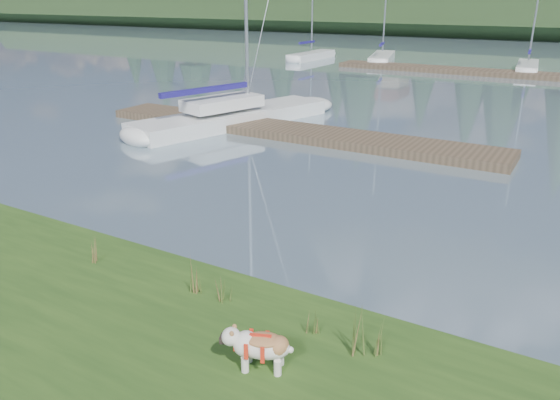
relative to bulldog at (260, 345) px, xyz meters
The scene contains 15 objects.
ground 33.63m from the bulldog, 94.45° to the left, with size 200.00×200.00×0.00m, color gray.
bulldog is the anchor object (origin of this frame).
sailboat_main 16.41m from the bulldog, 124.12° to the left, with size 4.76×10.08×14.19m.
dock_near 14.17m from the bulldog, 117.83° to the left, with size 16.00×2.00×0.30m, color #4C3D2C.
dock_far 33.53m from the bulldog, 91.05° to the left, with size 26.00×2.20×0.30m, color #4C3D2C.
sailboat_bg_0 40.51m from the bulldog, 115.80° to the left, with size 1.49×6.77×9.92m.
sailboat_bg_1 39.93m from the bulldog, 107.92° to the left, with size 3.39×7.73×11.39m.
sailboat_bg_2 37.21m from the bulldog, 92.17° to the left, with size 1.95×6.70×10.07m.
weed_0 2.19m from the bulldog, 152.09° to the left, with size 0.17×0.14×0.72m.
weed_1 1.78m from the bulldog, 140.61° to the left, with size 0.17×0.14×0.51m.
weed_2 1.32m from the bulldog, 42.46° to the left, with size 0.17×0.14×0.77m.
weed_3 4.39m from the bulldog, 166.59° to the left, with size 0.17×0.14×0.63m.
weed_4 1.07m from the bulldog, 76.55° to the left, with size 0.17×0.14×0.49m.
weed_5 1.67m from the bulldog, 39.42° to the left, with size 0.17×0.14×0.58m.
mud_lip 3.30m from the bulldog, 143.63° to the left, with size 60.00×0.50×0.14m, color #33281C.
Camera 1 is at (5.82, -8.52, 4.94)m, focal length 35.00 mm.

